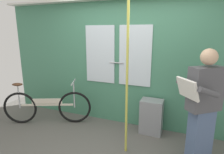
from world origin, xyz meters
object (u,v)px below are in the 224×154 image
at_px(trash_bin_by_wall, 151,117).
at_px(handrail_pole, 127,77).
at_px(bicycle_near_door, 47,106).
at_px(passenger_reading_newspaper, 203,106).

xyz_separation_m(trash_bin_by_wall, handrail_pole, (-0.25, -0.70, 0.86)).
xyz_separation_m(bicycle_near_door, trash_bin_by_wall, (1.99, 0.40, -0.04)).
xyz_separation_m(bicycle_near_door, handrail_pole, (1.74, -0.30, 0.82)).
height_order(bicycle_near_door, handrail_pole, handrail_pole).
bearing_deg(handrail_pole, passenger_reading_newspaper, 8.26).
distance_m(bicycle_near_door, handrail_pole, 1.94).
bearing_deg(passenger_reading_newspaper, bicycle_near_door, -42.71).
height_order(bicycle_near_door, passenger_reading_newspaper, passenger_reading_newspaper).
relative_size(bicycle_near_door, handrail_pole, 0.68).
relative_size(passenger_reading_newspaper, handrail_pole, 0.68).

